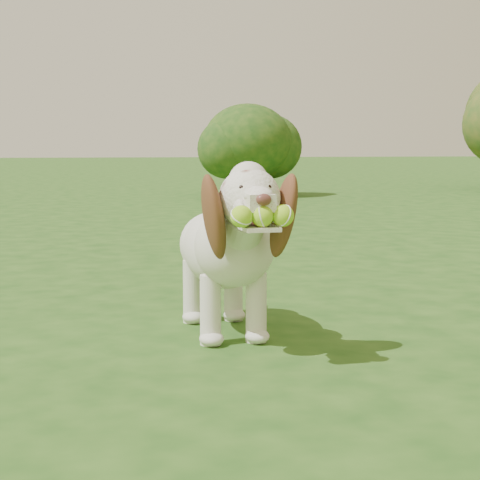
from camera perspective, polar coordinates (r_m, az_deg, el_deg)
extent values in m
plane|color=#1E4814|center=(2.94, -8.32, -8.25)|extent=(80.00, 80.00, 0.00)
ellipsoid|color=silver|center=(3.24, -1.29, -0.61)|extent=(0.34, 0.61, 0.31)
ellipsoid|color=silver|center=(3.02, -0.39, -0.48)|extent=(0.32, 0.32, 0.30)
ellipsoid|color=silver|center=(3.44, -2.01, -0.32)|extent=(0.30, 0.30, 0.28)
cylinder|color=silver|center=(2.89, 0.12, 0.82)|extent=(0.18, 0.25, 0.24)
sphere|color=silver|center=(2.77, 0.69, 2.96)|extent=(0.23, 0.23, 0.22)
sphere|color=silver|center=(2.78, 0.60, 4.19)|extent=(0.15, 0.15, 0.14)
cube|color=silver|center=(2.65, 1.32, 2.69)|extent=(0.10, 0.13, 0.06)
ellipsoid|color=#592D28|center=(2.59, 1.70, 2.88)|extent=(0.05, 0.04, 0.04)
cube|color=silver|center=(2.65, 1.39, 0.83)|extent=(0.12, 0.14, 0.01)
ellipsoid|color=brown|center=(2.76, -1.89, 1.63)|extent=(0.13, 0.21, 0.33)
ellipsoid|color=brown|center=(2.82, 3.12, 1.74)|extent=(0.13, 0.20, 0.33)
cylinder|color=silver|center=(3.56, -2.41, 0.50)|extent=(0.06, 0.15, 0.12)
cylinder|color=silver|center=(3.05, -2.11, -4.99)|extent=(0.09, 0.09, 0.27)
cylinder|color=silver|center=(3.09, 1.16, -4.83)|extent=(0.09, 0.09, 0.27)
cylinder|color=silver|center=(3.43, -3.40, -3.66)|extent=(0.09, 0.09, 0.27)
cylinder|color=silver|center=(3.47, -0.48, -3.54)|extent=(0.09, 0.09, 0.27)
sphere|color=#A1D921|center=(2.59, 0.10, 1.68)|extent=(0.08, 0.08, 0.07)
sphere|color=#A1D921|center=(2.61, 1.60, 1.71)|extent=(0.08, 0.08, 0.07)
sphere|color=#A1D921|center=(2.63, 3.07, 1.74)|extent=(0.08, 0.08, 0.07)
cylinder|color=#382314|center=(11.56, 0.54, 4.19)|extent=(0.13, 0.13, 0.43)
ellipsoid|color=#184114|center=(11.55, 0.54, 7.00)|extent=(1.28, 1.28, 1.09)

